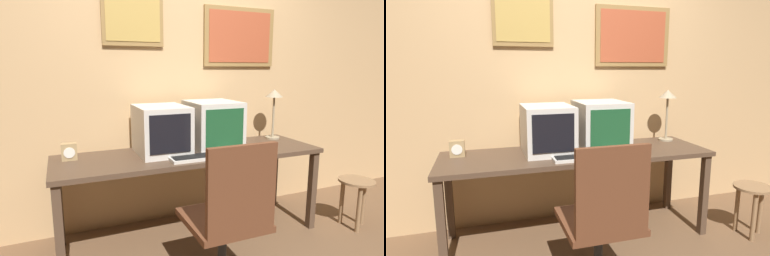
# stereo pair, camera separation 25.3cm
# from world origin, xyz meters

# --- Properties ---
(wall_back) EXTENTS (8.00, 0.08, 2.60)m
(wall_back) POSITION_xyz_m (0.00, 1.30, 1.31)
(wall_back) COLOR tan
(wall_back) RESTS_ON ground_plane
(desk) EXTENTS (2.13, 0.64, 0.72)m
(desk) POSITION_xyz_m (0.00, 0.86, 0.65)
(desk) COLOR #4C3828
(desk) RESTS_ON ground_plane
(monitor_left) EXTENTS (0.38, 0.46, 0.37)m
(monitor_left) POSITION_xyz_m (-0.23, 0.93, 0.91)
(monitor_left) COLOR beige
(monitor_left) RESTS_ON desk
(monitor_right) EXTENTS (0.40, 0.44, 0.39)m
(monitor_right) POSITION_xyz_m (0.22, 0.95, 0.92)
(monitor_right) COLOR beige
(monitor_right) RESTS_ON desk
(keyboard_main) EXTENTS (0.42, 0.15, 0.03)m
(keyboard_main) POSITION_xyz_m (-0.04, 0.66, 0.74)
(keyboard_main) COLOR beige
(keyboard_main) RESTS_ON desk
(mouse_near_keyboard) EXTENTS (0.06, 0.11, 0.04)m
(mouse_near_keyboard) POSITION_xyz_m (0.25, 0.68, 0.74)
(mouse_near_keyboard) COLOR silver
(mouse_near_keyboard) RESTS_ON desk
(desk_clock) EXTENTS (0.11, 0.07, 0.13)m
(desk_clock) POSITION_xyz_m (-0.92, 0.99, 0.79)
(desk_clock) COLOR #A38456
(desk_clock) RESTS_ON desk
(desk_lamp) EXTENTS (0.16, 0.16, 0.47)m
(desk_lamp) POSITION_xyz_m (0.91, 1.04, 1.09)
(desk_lamp) COLOR tan
(desk_lamp) RESTS_ON desk
(office_chair) EXTENTS (0.49, 0.49, 0.98)m
(office_chair) POSITION_xyz_m (-0.06, 0.15, 0.42)
(office_chair) COLOR black
(office_chair) RESTS_ON ground_plane
(side_stool) EXTENTS (0.30, 0.30, 0.43)m
(side_stool) POSITION_xyz_m (1.38, 0.46, 0.32)
(side_stool) COLOR #8E6B47
(side_stool) RESTS_ON ground_plane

